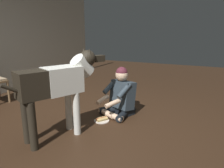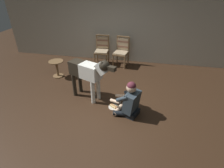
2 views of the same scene
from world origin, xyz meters
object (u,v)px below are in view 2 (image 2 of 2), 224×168
(dining_chair_right_of_pair, at_px, (122,50))
(hot_dog_on_plate, at_px, (114,106))
(person_sitting_on_floor, at_px, (129,101))
(dining_chair_left_of_pair, at_px, (102,48))
(round_side_table, at_px, (57,67))
(large_dog, at_px, (89,72))

(dining_chair_right_of_pair, bearing_deg, hot_dog_on_plate, -85.53)
(person_sitting_on_floor, relative_size, hot_dog_on_plate, 3.43)
(dining_chair_left_of_pair, distance_m, person_sitting_on_floor, 2.90)
(dining_chair_left_of_pair, xyz_separation_m, round_side_table, (-1.11, -1.25, -0.24))
(dining_chair_left_of_pair, bearing_deg, large_dog, -84.02)
(hot_dog_on_plate, bearing_deg, large_dog, 158.07)
(dining_chair_right_of_pair, xyz_separation_m, large_dog, (-0.46, -2.19, 0.19))
(large_dog, bearing_deg, person_sitting_on_floor, -21.93)
(large_dog, height_order, round_side_table, large_dog)
(hot_dog_on_plate, xyz_separation_m, round_side_table, (-1.99, 1.20, 0.28))
(person_sitting_on_floor, bearing_deg, dining_chair_left_of_pair, 115.77)
(large_dog, distance_m, round_side_table, 1.69)
(person_sitting_on_floor, xyz_separation_m, round_side_table, (-2.37, 1.35, -0.03))
(person_sitting_on_floor, height_order, hot_dog_on_plate, person_sitting_on_floor)
(person_sitting_on_floor, xyz_separation_m, large_dog, (-1.03, 0.41, 0.40))
(dining_chair_left_of_pair, xyz_separation_m, hot_dog_on_plate, (0.88, -2.45, -0.52))
(person_sitting_on_floor, relative_size, round_side_table, 1.62)
(dining_chair_right_of_pair, height_order, round_side_table, dining_chair_right_of_pair)
(person_sitting_on_floor, distance_m, hot_dog_on_plate, 0.51)
(round_side_table, bearing_deg, hot_dog_on_plate, -31.12)
(dining_chair_right_of_pair, bearing_deg, person_sitting_on_floor, -77.66)
(dining_chair_right_of_pair, height_order, hot_dog_on_plate, dining_chair_right_of_pair)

